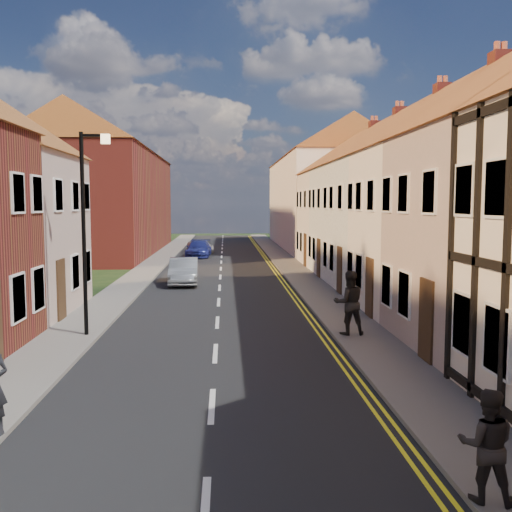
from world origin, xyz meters
TOP-DOWN VIEW (x-y plane):
  - road at (0.00, 30.00)m, footprint 7.00×90.00m
  - pavement_left at (-4.40, 30.00)m, footprint 1.80×90.00m
  - pavement_right at (4.40, 30.00)m, footprint 1.80×90.00m
  - cottage_r_cream_mid at (9.30, 23.50)m, footprint 8.30×5.20m
  - cottage_r_pink at (9.30, 28.90)m, footprint 8.30×6.00m
  - cottage_r_white_far at (9.30, 34.30)m, footprint 8.30×5.20m
  - cottage_r_cream_far at (9.30, 39.70)m, footprint 8.30×6.00m
  - block_right_far at (9.30, 55.00)m, footprint 8.30×24.20m
  - block_left_far at (-9.30, 50.00)m, footprint 8.30×24.20m
  - lamppost at (-3.81, 20.00)m, footprint 0.88×0.15m
  - car_mid at (-1.81, 31.45)m, footprint 1.55×4.05m
  - car_far at (-1.73, 46.03)m, footprint 1.92×4.36m
  - car_distant at (-1.79, 50.00)m, footprint 2.47×4.20m
  - pedestrian_right at (3.70, 9.96)m, footprint 0.87×0.77m
  - pedestrian_right_b at (3.98, 19.59)m, footprint 0.98×0.78m

SIDE VIEW (x-z plane):
  - road at x=0.00m, z-range 0.00..0.02m
  - pavement_left at x=-4.40m, z-range 0.00..0.12m
  - pavement_right at x=4.40m, z-range 0.00..0.12m
  - car_distant at x=-1.79m, z-range 0.00..1.10m
  - car_far at x=-1.73m, z-range 0.00..1.24m
  - car_mid at x=-1.81m, z-range 0.00..1.32m
  - pedestrian_right at x=3.70m, z-range 0.12..1.64m
  - pedestrian_right_b at x=3.98m, z-range 0.12..2.04m
  - lamppost at x=-3.81m, z-range 0.54..6.54m
  - cottage_r_pink at x=9.30m, z-range -0.03..8.97m
  - cottage_r_cream_far at x=9.30m, z-range -0.03..8.97m
  - cottage_r_cream_mid at x=9.30m, z-range -0.02..8.98m
  - cottage_r_white_far at x=9.30m, z-range -0.02..8.98m
  - block_right_far at x=9.30m, z-range 0.04..10.54m
  - block_left_far at x=-9.30m, z-range 0.04..10.54m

